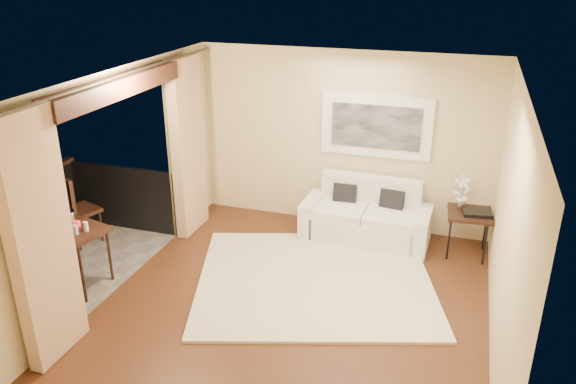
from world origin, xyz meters
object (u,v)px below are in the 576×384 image
at_px(orchid, 462,191).
at_px(balcony_chair_far, 71,205).
at_px(sofa, 367,218).
at_px(ice_bucket, 68,219).
at_px(side_table, 470,216).
at_px(bistro_table, 74,236).
at_px(balcony_chair_near, 56,252).

relative_size(orchid, balcony_chair_far, 0.44).
height_order(sofa, balcony_chair_far, balcony_chair_far).
bearing_deg(ice_bucket, side_table, 26.08).
bearing_deg(bistro_table, side_table, 27.47).
distance_m(sofa, orchid, 1.42).
bearing_deg(orchid, sofa, -176.73).
bearing_deg(sofa, bistro_table, -140.15).
relative_size(side_table, balcony_chair_far, 0.59).
height_order(bistro_table, ice_bucket, ice_bucket).
height_order(sofa, ice_bucket, ice_bucket).
distance_m(balcony_chair_far, ice_bucket, 1.11).
distance_m(sofa, balcony_chair_far, 4.27).
relative_size(side_table, balcony_chair_near, 0.64).
xyz_separation_m(sofa, side_table, (1.44, -0.09, 0.27)).
bearing_deg(orchid, balcony_chair_near, -148.85).
distance_m(sofa, ice_bucket, 4.14).
bearing_deg(side_table, ice_bucket, -153.92).
bearing_deg(balcony_chair_near, bistro_table, 79.91).
bearing_deg(bistro_table, sofa, 38.02).
bearing_deg(balcony_chair_near, sofa, 56.80).
xyz_separation_m(sofa, orchid, (1.30, 0.07, 0.57)).
relative_size(balcony_chair_far, ice_bucket, 5.44).
relative_size(sofa, orchid, 3.96).
bearing_deg(ice_bucket, balcony_chair_far, 127.31).
xyz_separation_m(sofa, balcony_chair_near, (-3.31, -2.71, 0.27)).
bearing_deg(orchid, side_table, -49.51).
bearing_deg(side_table, balcony_chair_near, -151.06).
xyz_separation_m(bistro_table, balcony_chair_near, (-0.11, -0.21, -0.13)).
relative_size(sofa, bistro_table, 2.27).
distance_m(sofa, bistro_table, 4.08).
bearing_deg(sofa, balcony_chair_far, -156.80).
height_order(side_table, orchid, orchid).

